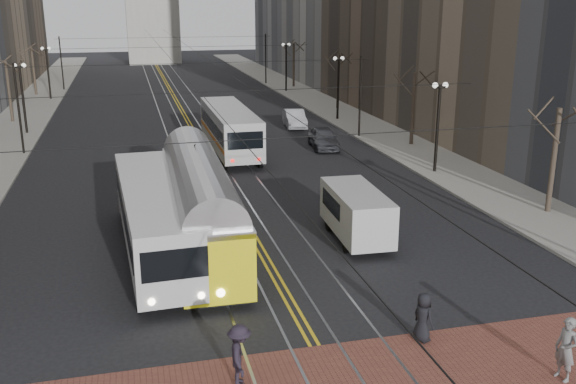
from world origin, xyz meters
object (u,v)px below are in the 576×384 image
sedan_grey (323,138)px  transit_bus (156,220)px  cargo_van (356,216)px  streetcar (200,211)px  pedestrian_d (240,355)px  sedan_silver (294,119)px  rear_bus (230,131)px  pedestrian_a (423,317)px  pedestrian_b (566,349)px

sedan_grey → transit_bus: bearing=-119.4°
cargo_van → sedan_grey: (4.29, 19.04, -0.40)m
streetcar → pedestrian_d: streetcar is taller
sedan_silver → rear_bus: bearing=-124.2°
rear_bus → pedestrian_a: 28.80m
streetcar → cargo_van: streetcar is taller
sedan_grey → sedan_silver: sedan_grey is taller
pedestrian_d → streetcar: bearing=5.9°
pedestrian_b → pedestrian_d: size_ratio=1.04×
pedestrian_a → pedestrian_b: bearing=-155.2°
sedan_silver → cargo_van: bearing=-92.5°
sedan_grey → pedestrian_d: size_ratio=2.47×
pedestrian_d → sedan_grey: bearing=-14.5°
sedan_silver → pedestrian_d: (-11.61, -38.07, 0.18)m
rear_bus → pedestrian_a: size_ratio=7.43×
sedan_grey → sedan_silver: bearing=96.1°
pedestrian_a → pedestrian_b: size_ratio=0.85×
rear_bus → cargo_van: (2.79, -19.39, -0.43)m
pedestrian_a → pedestrian_b: 4.35m
rear_bus → pedestrian_b: 32.18m
rear_bus → pedestrian_d: 30.12m
sedan_grey → pedestrian_d: (-11.60, -29.41, 0.16)m
transit_bus → rear_bus: rear_bus is taller
cargo_van → pedestrian_b: bearing=-78.5°
streetcar → rear_bus: bearing=77.9°
transit_bus → sedan_silver: transit_bus is taller
sedan_grey → pedestrian_a: 28.88m
pedestrian_a → sedan_grey: bearing=-30.6°
streetcar → rear_bus: size_ratio=1.13×
streetcar → sedan_grey: bearing=58.8°
sedan_grey → pedestrian_b: 31.55m
transit_bus → cargo_van: bearing=-5.2°
sedan_silver → pedestrian_a: 37.43m
sedan_silver → pedestrian_a: size_ratio=2.84×
pedestrian_a → sedan_silver: bearing=-28.2°
rear_bus → cargo_van: bearing=-81.9°
cargo_van → pedestrian_b: cargo_van is taller
pedestrian_b → pedestrian_d: 9.53m
streetcar → sedan_grey: (11.38, 18.03, -0.86)m
rear_bus → sedan_silver: bearing=49.4°
sedan_grey → pedestrian_a: size_ratio=2.79×
sedan_grey → sedan_silver: size_ratio=0.98×
streetcar → sedan_grey: 21.34m
sedan_grey → rear_bus: bearing=-176.7°
transit_bus → sedan_grey: size_ratio=2.75×
streetcar → pedestrian_a: 12.00m
rear_bus → sedan_silver: rear_bus is taller
pedestrian_d → transit_bus: bearing=16.4°
streetcar → sedan_silver: bearing=68.0°
transit_bus → sedan_silver: size_ratio=2.70×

